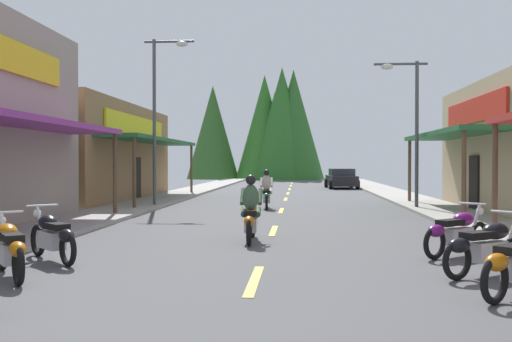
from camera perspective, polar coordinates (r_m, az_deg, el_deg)
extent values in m
cube|color=#4C4C4F|center=(23.87, 2.55, -3.73)|extent=(9.69, 75.47, 0.10)
cube|color=#9E9991|center=(24.79, -11.55, -3.32)|extent=(2.37, 75.47, 0.12)
cube|color=#9E9991|center=(24.44, 16.86, -3.40)|extent=(2.37, 75.47, 0.12)
cube|color=#E0C64C|center=(9.39, -0.15, -10.52)|extent=(0.16, 2.40, 0.01)
cube|color=#E0C64C|center=(16.01, 1.71, -5.78)|extent=(0.16, 2.40, 0.01)
cube|color=#E0C64C|center=(22.61, 2.46, -3.84)|extent=(0.16, 2.40, 0.01)
cube|color=#E0C64C|center=(29.57, 2.88, -2.73)|extent=(0.16, 2.40, 0.01)
cube|color=#E0C64C|center=(34.98, 3.10, -2.18)|extent=(0.16, 2.40, 0.01)
cube|color=#E0C64C|center=(40.43, 3.26, -1.77)|extent=(0.16, 2.40, 0.01)
cube|color=#E0C64C|center=(46.37, 3.39, -1.43)|extent=(0.16, 2.40, 0.01)
cube|color=#E0C64C|center=(52.27, 3.48, -1.17)|extent=(0.16, 2.40, 0.01)
cube|color=#8C338C|center=(15.90, -22.04, 4.55)|extent=(1.80, 11.49, 0.16)
cylinder|color=brown|center=(20.77, -13.48, -0.40)|extent=(0.14, 0.14, 2.82)
cube|color=olive|center=(30.25, -17.43, 1.70)|extent=(6.50, 13.68, 4.64)
cube|color=#236033|center=(28.99, -9.78, 2.91)|extent=(1.80, 12.32, 0.16)
cylinder|color=brown|center=(23.04, -11.68, -0.27)|extent=(0.14, 0.14, 2.82)
cylinder|color=brown|center=(34.65, -6.26, 0.11)|extent=(0.14, 0.14, 2.82)
cube|color=yellow|center=(29.24, -11.39, 4.30)|extent=(0.10, 9.58, 0.90)
cube|color=black|center=(29.20, -11.41, -0.74)|extent=(0.08, 1.10, 2.10)
cylinder|color=brown|center=(16.04, 22.09, -0.81)|extent=(0.14, 0.14, 2.82)
cube|color=#236033|center=(23.18, 18.30, 3.39)|extent=(1.80, 9.17, 0.16)
cylinder|color=brown|center=(18.74, 19.45, -0.56)|extent=(0.14, 0.14, 2.82)
cylinder|color=brown|center=(27.30, 14.62, -0.11)|extent=(0.14, 0.14, 2.82)
cube|color=red|center=(23.45, 20.31, 5.49)|extent=(0.10, 7.13, 0.90)
cube|color=black|center=(23.39, 20.32, -1.17)|extent=(0.08, 1.10, 2.10)
cylinder|color=#474C51|center=(24.57, -9.80, 4.54)|extent=(0.14, 0.14, 6.88)
cylinder|color=#474C51|center=(24.87, -8.38, 12.27)|extent=(2.06, 0.10, 0.10)
ellipsoid|color=silver|center=(24.74, -7.17, 12.10)|extent=(0.50, 0.30, 0.24)
cylinder|color=#474C51|center=(23.79, 15.28, 3.32)|extent=(0.14, 0.14, 5.78)
cylinder|color=#474C51|center=(23.96, 13.80, 10.01)|extent=(2.06, 0.10, 0.10)
ellipsoid|color=silver|center=(23.87, 12.54, 9.81)|extent=(0.50, 0.30, 0.24)
torus|color=black|center=(8.39, 22.07, -9.77)|extent=(0.53, 0.52, 0.64)
ellipsoid|color=#BF660C|center=(8.40, 22.24, -8.17)|extent=(0.48, 0.48, 0.24)
torus|color=black|center=(9.86, 18.86, -8.16)|extent=(0.58, 0.46, 0.64)
cube|color=silver|center=(10.44, 21.49, -7.23)|extent=(0.73, 0.64, 0.32)
ellipsoid|color=black|center=(10.56, 22.14, -5.40)|extent=(0.64, 0.59, 0.28)
cube|color=black|center=(10.20, 20.65, -5.83)|extent=(0.65, 0.58, 0.12)
ellipsoid|color=black|center=(9.87, 19.05, -6.81)|extent=(0.50, 0.45, 0.24)
cylinder|color=silver|center=(10.91, 23.44, -5.57)|extent=(0.34, 0.27, 0.71)
cylinder|color=silver|center=(10.77, 23.09, -3.67)|extent=(0.39, 0.51, 0.04)
torus|color=black|center=(13.01, 20.74, -5.99)|extent=(0.54, 0.50, 0.64)
torus|color=black|center=(11.77, 16.88, -6.69)|extent=(0.54, 0.50, 0.64)
cube|color=silver|center=(12.38, 18.91, -5.95)|extent=(0.71, 0.68, 0.32)
ellipsoid|color=#721972|center=(12.51, 19.42, -4.41)|extent=(0.63, 0.61, 0.28)
cube|color=black|center=(12.14, 18.26, -4.76)|extent=(0.63, 0.61, 0.12)
ellipsoid|color=#721972|center=(11.79, 17.03, -5.55)|extent=(0.49, 0.47, 0.24)
cylinder|color=silver|center=(12.87, 20.44, -4.58)|extent=(0.32, 0.29, 0.71)
cylinder|color=silver|center=(12.74, 20.17, -2.97)|extent=(0.43, 0.47, 0.04)
sphere|color=white|center=(12.99, 20.82, -3.65)|extent=(0.16, 0.16, 0.16)
torus|color=black|center=(11.07, -23.34, -7.20)|extent=(0.46, 0.58, 0.64)
torus|color=black|center=(9.61, -21.99, -8.42)|extent=(0.46, 0.58, 0.64)
cube|color=silver|center=(10.33, -22.72, -7.33)|extent=(0.64, 0.73, 0.32)
ellipsoid|color=#BF660C|center=(10.49, -22.90, -5.44)|extent=(0.59, 0.64, 0.28)
cube|color=black|center=(10.05, -22.50, -5.94)|extent=(0.58, 0.65, 0.12)
ellipsoid|color=#BF660C|center=(9.62, -22.05, -7.02)|extent=(0.45, 0.50, 0.24)
cylinder|color=silver|center=(10.91, -23.25, -5.57)|extent=(0.27, 0.34, 0.71)
cylinder|color=silver|center=(10.75, -23.17, -3.68)|extent=(0.51, 0.39, 0.04)
sphere|color=white|center=(11.04, -23.38, -4.45)|extent=(0.16, 0.16, 0.16)
torus|color=black|center=(12.45, -20.33, -6.29)|extent=(0.52, 0.53, 0.64)
torus|color=black|center=(11.06, -17.73, -7.18)|extent=(0.52, 0.53, 0.64)
cube|color=silver|center=(11.74, -19.11, -6.33)|extent=(0.69, 0.70, 0.32)
ellipsoid|color=black|center=(11.89, -19.46, -4.68)|extent=(0.62, 0.63, 0.28)
cube|color=black|center=(11.48, -18.68, -5.08)|extent=(0.62, 0.63, 0.12)
ellipsoid|color=black|center=(11.07, -17.84, -5.97)|extent=(0.48, 0.48, 0.24)
cylinder|color=silver|center=(12.29, -20.14, -4.84)|extent=(0.30, 0.31, 0.71)
cylinder|color=silver|center=(12.15, -19.96, -3.15)|extent=(0.46, 0.45, 0.04)
sphere|color=white|center=(12.42, -20.39, -3.85)|extent=(0.16, 0.16, 0.16)
torus|color=black|center=(14.57, -0.31, -5.20)|extent=(0.12, 0.64, 0.64)
torus|color=black|center=(13.08, -0.68, -5.89)|extent=(0.12, 0.64, 0.64)
cube|color=silver|center=(13.82, -0.48, -5.20)|extent=(0.30, 0.71, 0.32)
ellipsoid|color=#BF660C|center=(13.99, -0.44, -3.81)|extent=(0.33, 0.57, 0.28)
cube|color=black|center=(13.54, -0.55, -4.13)|extent=(0.29, 0.61, 0.12)
ellipsoid|color=#BF660C|center=(13.11, -0.66, -4.87)|extent=(0.25, 0.45, 0.24)
cylinder|color=silver|center=(14.41, -0.34, -3.95)|extent=(0.07, 0.37, 0.71)
cylinder|color=silver|center=(14.27, -0.37, -2.51)|extent=(0.60, 0.05, 0.04)
sphere|color=white|center=(14.56, -0.30, -3.11)|extent=(0.16, 0.16, 0.16)
ellipsoid|color=#3F593F|center=(13.62, -0.52, -2.54)|extent=(0.39, 0.39, 0.64)
sphere|color=black|center=(13.65, -0.51, -0.86)|extent=(0.24, 0.24, 0.24)
cylinder|color=#3F593F|center=(13.82, -1.14, -3.95)|extent=(0.15, 0.43, 0.24)
cylinder|color=#3F593F|center=(13.93, -1.30, -2.47)|extent=(0.11, 0.51, 0.40)
cylinder|color=#3F593F|center=(13.80, 0.19, -3.96)|extent=(0.15, 0.43, 0.24)
cylinder|color=#3F593F|center=(13.91, 0.41, -2.47)|extent=(0.11, 0.51, 0.40)
torus|color=black|center=(24.32, 1.02, -2.77)|extent=(0.14, 0.64, 0.64)
torus|color=black|center=(22.83, 1.03, -3.00)|extent=(0.14, 0.64, 0.64)
cube|color=silver|center=(23.57, 1.02, -2.69)|extent=(0.32, 0.71, 0.32)
ellipsoid|color=#0C5933|center=(23.75, 1.02, -1.89)|extent=(0.35, 0.58, 0.28)
cube|color=black|center=(23.30, 1.02, -2.04)|extent=(0.31, 0.62, 0.12)
ellipsoid|color=#0C5933|center=(22.86, 1.03, -2.42)|extent=(0.26, 0.45, 0.24)
cylinder|color=silver|center=(24.17, 1.02, -2.00)|extent=(0.08, 0.37, 0.71)
cylinder|color=silver|center=(24.04, 1.02, -1.14)|extent=(0.60, 0.07, 0.04)
sphere|color=white|center=(24.32, 1.02, -1.52)|extent=(0.16, 0.16, 0.16)
ellipsoid|color=#B2A599|center=(23.39, 1.02, -1.12)|extent=(0.40, 0.40, 0.64)
sphere|color=black|center=(23.43, 1.02, -0.14)|extent=(0.24, 0.24, 0.24)
cylinder|color=#B2A599|center=(23.57, 0.64, -1.96)|extent=(0.16, 0.43, 0.24)
cylinder|color=#B2A599|center=(23.69, 0.52, -1.10)|extent=(0.13, 0.51, 0.40)
cylinder|color=#B2A599|center=(23.57, 1.41, -1.96)|extent=(0.16, 0.43, 0.24)
cylinder|color=#B2A599|center=(23.69, 1.53, -1.10)|extent=(0.13, 0.51, 0.40)
cube|color=black|center=(42.22, 8.25, -0.92)|extent=(2.07, 4.41, 0.70)
cube|color=#262D38|center=(42.06, 8.28, -0.18)|extent=(1.74, 2.30, 0.60)
cylinder|color=black|center=(43.56, 6.80, -1.16)|extent=(0.26, 0.67, 0.66)
cylinder|color=black|center=(43.80, 9.19, -1.15)|extent=(0.26, 0.67, 0.66)
cylinder|color=black|center=(40.68, 7.24, -1.30)|extent=(0.26, 0.67, 0.66)
cylinder|color=black|center=(40.93, 9.80, -1.29)|extent=(0.26, 0.67, 0.66)
cone|color=#2E5923|center=(65.34, -4.19, 3.75)|extent=(5.77, 5.77, 10.30)
cone|color=#2D6923|center=(64.89, 0.84, 4.27)|extent=(6.40, 6.40, 11.43)
cone|color=#296223|center=(63.47, 2.53, 4.62)|extent=(6.74, 6.74, 12.04)
cone|color=#266523|center=(64.32, 1.84, 3.47)|extent=(5.36, 5.36, 9.57)
cone|color=#285D23|center=(63.68, 3.64, 4.50)|extent=(6.61, 6.61, 11.81)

